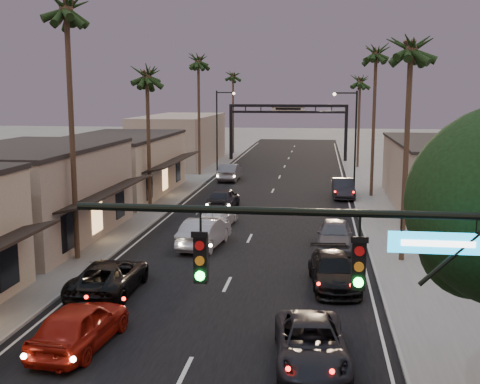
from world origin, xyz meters
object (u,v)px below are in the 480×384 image
(palm_rc, at_px, (360,78))
(arch, at_px, (288,118))
(palm_lb, at_px, (66,2))
(palm_lc, at_px, (147,70))
(palm_ld, at_px, (198,57))
(palm_far, at_px, (233,73))
(oncoming_silver, at_px, (205,232))
(curbside_near, at_px, (311,344))
(streetlight_left, at_px, (219,124))
(oncoming_red, at_px, (80,325))
(palm_ra, at_px, (411,41))
(streetlight_right, at_px, (352,134))
(traffic_signal, at_px, (393,289))
(oncoming_pickup, at_px, (109,276))
(palm_rb, at_px, (376,49))
(curbside_black, at_px, (334,271))

(palm_rc, bearing_deg, arch, 145.11)
(palm_lb, xyz_separation_m, palm_lc, (0.00, 14.00, -2.92))
(palm_lb, bearing_deg, arch, 79.84)
(palm_ld, xyz_separation_m, palm_far, (0.30, 23.00, -0.97))
(arch, bearing_deg, palm_rc, -34.89)
(palm_ld, height_order, oncoming_silver, palm_ld)
(palm_ld, bearing_deg, curbside_near, -73.92)
(streetlight_left, distance_m, palm_lb, 36.93)
(palm_lb, bearing_deg, palm_lc, 90.00)
(oncoming_red, bearing_deg, palm_ra, -130.08)
(streetlight_left, bearing_deg, curbside_near, -76.84)
(palm_far, distance_m, oncoming_silver, 53.74)
(streetlight_right, xyz_separation_m, palm_lb, (-15.52, -23.00, 8.06))
(traffic_signal, bearing_deg, palm_ra, 81.72)
(traffic_signal, height_order, palm_rc, palm_rc)
(palm_ld, height_order, palm_rc, palm_ld)
(arch, height_order, palm_ld, palm_ld)
(palm_lc, xyz_separation_m, palm_ld, (0.00, 19.00, 1.95))
(traffic_signal, relative_size, oncoming_pickup, 1.55)
(traffic_signal, relative_size, palm_rc, 0.70)
(palm_rc, bearing_deg, oncoming_red, -103.54)
(oncoming_red, height_order, curbside_near, oncoming_red)
(palm_lc, bearing_deg, palm_ld, 90.00)
(arch, relative_size, streetlight_left, 1.69)
(traffic_signal, relative_size, palm_rb, 0.60)
(arch, height_order, palm_lb, palm_lb)
(streetlight_right, bearing_deg, oncoming_pickup, -113.28)
(palm_far, bearing_deg, curbside_black, -77.29)
(streetlight_right, height_order, oncoming_red, streetlight_right)
(arch, distance_m, palm_rc, 11.59)
(traffic_signal, distance_m, palm_ra, 21.19)
(oncoming_pickup, relative_size, curbside_black, 1.06)
(palm_lc, bearing_deg, curbside_black, -50.95)
(palm_rc, bearing_deg, palm_ra, -90.00)
(streetlight_left, height_order, curbside_black, streetlight_left)
(streetlight_right, relative_size, palm_rc, 0.74)
(palm_lc, relative_size, palm_rc, 1.00)
(palm_lb, height_order, palm_lc, palm_lb)
(streetlight_left, bearing_deg, oncoming_red, -86.50)
(palm_ra, bearing_deg, palm_ld, 119.02)
(curbside_black, bearing_deg, oncoming_red, -144.31)
(palm_ra, bearing_deg, curbside_black, -128.03)
(palm_lb, bearing_deg, curbside_black, -11.22)
(palm_lc, bearing_deg, oncoming_pickup, -79.38)
(palm_rb, distance_m, oncoming_pickup, 32.31)
(palm_rc, bearing_deg, oncoming_pickup, -106.26)
(oncoming_red, bearing_deg, curbside_near, -176.53)
(palm_lb, xyz_separation_m, oncoming_red, (4.53, -10.62, -12.55))
(traffic_signal, height_order, curbside_near, traffic_signal)
(palm_rc, xyz_separation_m, oncoming_red, (-12.67, -52.62, -9.63))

